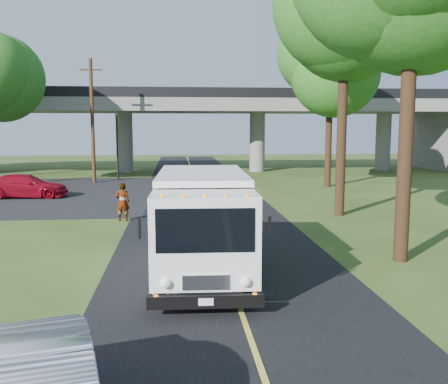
{
  "coord_description": "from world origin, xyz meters",
  "views": [
    {
      "loc": [
        -1.4,
        -13.53,
        4.16
      ],
      "look_at": [
        0.43,
        5.74,
        1.6
      ],
      "focal_mm": 40.0,
      "sensor_mm": 36.0,
      "label": 1
    }
  ],
  "objects": [
    {
      "name": "pedestrian",
      "position": [
        -3.8,
        8.5,
        0.85
      ],
      "size": [
        0.64,
        0.44,
        1.7
      ],
      "primitive_type": "imported",
      "rotation": [
        0.0,
        0.0,
        3.19
      ],
      "color": "gray",
      "rests_on": "ground"
    },
    {
      "name": "ground",
      "position": [
        0.0,
        0.0,
        0.0
      ],
      "size": [
        120.0,
        120.0,
        0.0
      ],
      "primitive_type": "plane",
      "color": "#2F4719",
      "rests_on": "ground"
    },
    {
      "name": "lane_line",
      "position": [
        0.0,
        10.0,
        0.03
      ],
      "size": [
        0.12,
        90.0,
        0.01
      ],
      "primitive_type": "cube",
      "color": "gold",
      "rests_on": "road"
    },
    {
      "name": "utility_pole",
      "position": [
        -7.5,
        24.0,
        4.59
      ],
      "size": [
        1.6,
        0.26,
        9.0
      ],
      "color": "#472D19",
      "rests_on": "ground"
    },
    {
      "name": "red_sedan",
      "position": [
        -10.2,
        16.39,
        0.69
      ],
      "size": [
        4.78,
        2.01,
        1.38
      ],
      "primitive_type": "imported",
      "rotation": [
        0.0,
        0.0,
        1.55
      ],
      "color": "maroon",
      "rests_on": "ground"
    },
    {
      "name": "road",
      "position": [
        0.0,
        10.0,
        0.01
      ],
      "size": [
        7.0,
        90.0,
        0.02
      ],
      "primitive_type": "cube",
      "color": "black",
      "rests_on": "ground"
    },
    {
      "name": "step_van",
      "position": [
        -0.7,
        0.18,
        1.55
      ],
      "size": [
        2.72,
        6.88,
        2.85
      ],
      "rotation": [
        0.0,
        0.0,
        -0.03
      ],
      "color": "white",
      "rests_on": "ground"
    },
    {
      "name": "traffic_signal",
      "position": [
        -6.0,
        26.0,
        3.2
      ],
      "size": [
        0.18,
        0.22,
        5.2
      ],
      "color": "black",
      "rests_on": "ground"
    },
    {
      "name": "tree_right_mid",
      "position": [
        6.41,
        8.84,
        9.61
      ],
      "size": [
        6.62,
        6.52,
        12.74
      ],
      "color": "#382314",
      "rests_on": "ground"
    },
    {
      "name": "overpass",
      "position": [
        0.0,
        32.0,
        4.56
      ],
      "size": [
        54.0,
        10.0,
        7.3
      ],
      "color": "slate",
      "rests_on": "ground"
    },
    {
      "name": "tree_right_far",
      "position": [
        9.21,
        19.84,
        8.3
      ],
      "size": [
        5.77,
        5.67,
        10.99
      ],
      "color": "#382314",
      "rests_on": "ground"
    },
    {
      "name": "parking_lot",
      "position": [
        -11.0,
        18.0,
        0.01
      ],
      "size": [
        16.0,
        18.0,
        0.01
      ],
      "primitive_type": "cube",
      "color": "black",
      "rests_on": "ground"
    }
  ]
}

